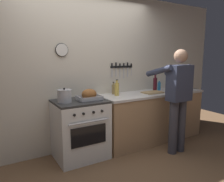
# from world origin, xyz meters

# --- Properties ---
(wall_back) EXTENTS (6.00, 0.13, 2.60)m
(wall_back) POSITION_xyz_m (-0.00, 1.35, 1.30)
(wall_back) COLOR beige
(wall_back) RESTS_ON ground
(counter_block) EXTENTS (2.03, 0.65, 0.90)m
(counter_block) POSITION_xyz_m (1.21, 0.99, 0.46)
(counter_block) COLOR tan
(counter_block) RESTS_ON ground
(stove) EXTENTS (0.76, 0.67, 0.90)m
(stove) POSITION_xyz_m (-0.22, 0.99, 0.45)
(stove) COLOR white
(stove) RESTS_ON ground
(person_cook) EXTENTS (0.51, 0.63, 1.66)m
(person_cook) POSITION_xyz_m (1.20, 0.38, 0.95)
(person_cook) COLOR #383842
(person_cook) RESTS_ON ground
(roasting_pan) EXTENTS (0.35, 0.26, 0.17)m
(roasting_pan) POSITION_xyz_m (-0.09, 0.93, 0.98)
(roasting_pan) COLOR #B7B7BC
(roasting_pan) RESTS_ON stove
(stock_pot) EXTENTS (0.20, 0.20, 0.21)m
(stock_pot) POSITION_xyz_m (-0.45, 0.98, 0.99)
(stock_pot) COLOR #B7B7BC
(stock_pot) RESTS_ON stove
(cutting_board) EXTENTS (0.36, 0.24, 0.02)m
(cutting_board) POSITION_xyz_m (1.16, 0.93, 0.91)
(cutting_board) COLOR tan
(cutting_board) RESTS_ON counter_block
(bottle_vinegar) EXTENTS (0.06, 0.06, 0.21)m
(bottle_vinegar) POSITION_xyz_m (0.49, 1.18, 0.99)
(bottle_vinegar) COLOR #997F4C
(bottle_vinegar) RESTS_ON counter_block
(bottle_cooking_oil) EXTENTS (0.07, 0.07, 0.27)m
(bottle_cooking_oil) POSITION_xyz_m (0.46, 1.03, 1.01)
(bottle_cooking_oil) COLOR gold
(bottle_cooking_oil) RESTS_ON counter_block
(bottle_dish_soap) EXTENTS (0.06, 0.06, 0.19)m
(bottle_dish_soap) POSITION_xyz_m (1.47, 1.10, 0.98)
(bottle_dish_soap) COLOR #338CCC
(bottle_dish_soap) RESTS_ON counter_block
(bottle_wine_red) EXTENTS (0.07, 0.07, 0.32)m
(bottle_wine_red) POSITION_xyz_m (1.34, 1.07, 1.03)
(bottle_wine_red) COLOR #47141E
(bottle_wine_red) RESTS_ON counter_block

